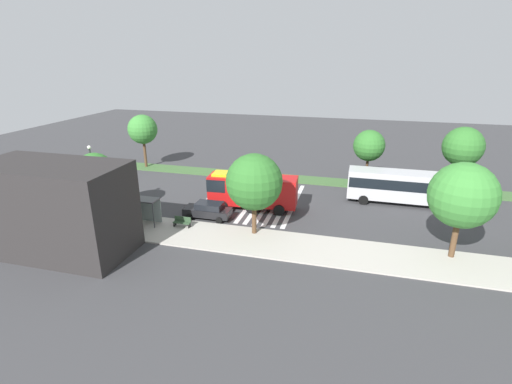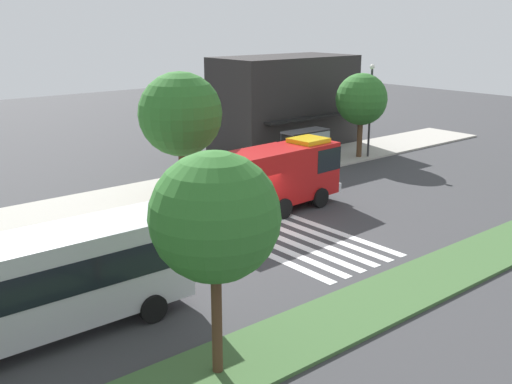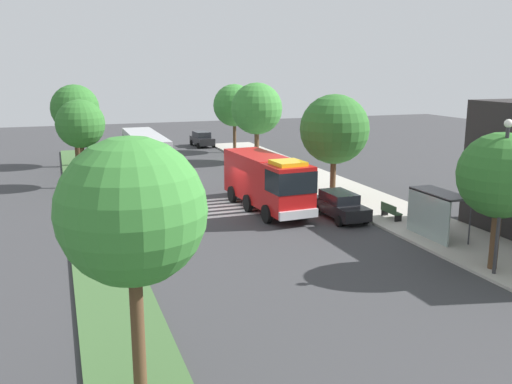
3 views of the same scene
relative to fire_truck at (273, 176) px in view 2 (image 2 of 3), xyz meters
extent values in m
plane|color=#38383A|center=(-1.80, -2.28, -2.03)|extent=(120.00, 120.00, 0.00)
cube|color=#ADA89E|center=(-1.80, 7.18, -1.96)|extent=(60.00, 4.97, 0.14)
cube|color=#3D6033|center=(-1.80, -10.75, -1.96)|extent=(60.00, 3.00, 0.14)
cube|color=silver|center=(-4.23, -2.28, -2.02)|extent=(0.45, 12.55, 0.01)
cube|color=silver|center=(-3.33, -2.28, -2.02)|extent=(0.45, 12.55, 0.01)
cube|color=silver|center=(-2.43, -2.28, -2.02)|extent=(0.45, 12.55, 0.01)
cube|color=silver|center=(-1.53, -2.28, -2.02)|extent=(0.45, 12.55, 0.01)
cube|color=silver|center=(-0.63, -2.28, -2.02)|extent=(0.45, 12.55, 0.01)
cube|color=silver|center=(0.27, -2.28, -2.02)|extent=(0.45, 12.55, 0.01)
cube|color=#B71414|center=(2.79, 0.18, -0.03)|extent=(2.83, 2.62, 2.91)
cube|color=#B71414|center=(-1.67, -0.11, -0.01)|extent=(6.40, 2.85, 2.94)
cube|color=black|center=(3.19, 0.20, 0.56)|extent=(2.08, 2.60, 1.28)
cube|color=silver|center=(4.22, 0.27, -1.23)|extent=(0.39, 2.47, 0.50)
cube|color=yellow|center=(2.79, 0.18, 1.55)|extent=(1.98, 1.83, 0.24)
cylinder|color=black|center=(2.44, 1.39, -1.48)|extent=(1.12, 0.37, 1.10)
cylinder|color=black|center=(2.60, -1.07, -1.48)|extent=(1.12, 0.37, 1.10)
cylinder|color=black|center=(-3.31, 1.02, -1.48)|extent=(1.12, 0.37, 1.10)
cylinder|color=black|center=(-3.16, -1.43, -1.48)|extent=(1.12, 0.37, 1.10)
cylinder|color=black|center=(-0.50, 1.20, -1.48)|extent=(1.12, 0.37, 1.10)
cylinder|color=black|center=(-0.35, -1.25, -1.48)|extent=(1.12, 0.37, 1.10)
cube|color=black|center=(3.23, 3.50, -1.35)|extent=(4.56, 1.78, 0.72)
cube|color=black|center=(3.00, 3.50, -0.70)|extent=(2.56, 1.56, 0.59)
cylinder|color=black|center=(4.74, 4.37, -1.71)|extent=(0.64, 0.22, 0.64)
cylinder|color=black|center=(4.73, 2.61, -1.71)|extent=(0.64, 0.22, 0.64)
cylinder|color=black|center=(1.73, 4.38, -1.71)|extent=(0.64, 0.22, 0.64)
cylinder|color=black|center=(1.72, 2.62, -1.71)|extent=(0.64, 0.22, 0.64)
cube|color=#B2B2B7|center=(-15.39, -5.42, -0.03)|extent=(11.66, 2.60, 3.00)
cube|color=black|center=(-15.39, -5.42, 0.33)|extent=(11.42, 2.65, 1.08)
cylinder|color=black|center=(-11.32, -6.71, -1.53)|extent=(1.00, 0.30, 1.00)
cylinder|color=black|center=(-11.31, -4.16, -1.53)|extent=(1.00, 0.30, 1.00)
cube|color=#4C4C51|center=(8.66, 6.44, 0.51)|extent=(3.50, 1.40, 0.12)
cube|color=#8C9E99|center=(8.66, 5.78, -0.69)|extent=(3.50, 0.08, 2.40)
cylinder|color=#333338|center=(6.96, 7.09, -0.69)|extent=(0.08, 0.08, 2.40)
cylinder|color=#333338|center=(10.36, 7.09, -0.69)|extent=(0.08, 0.08, 2.40)
cube|color=#2D472D|center=(4.66, 6.19, -1.48)|extent=(1.60, 0.50, 0.08)
cube|color=#2D472D|center=(4.66, 5.97, -1.22)|extent=(1.60, 0.06, 0.45)
cube|color=black|center=(3.94, 6.19, -1.71)|extent=(0.08, 0.45, 0.37)
cube|color=black|center=(5.38, 6.19, -1.71)|extent=(0.08, 0.45, 0.37)
cylinder|color=#2D2D30|center=(14.14, 5.30, 1.33)|extent=(0.16, 0.16, 6.44)
sphere|color=white|center=(14.14, 5.30, 4.73)|extent=(0.36, 0.36, 0.36)
cube|color=#282626|center=(12.21, 12.55, 1.60)|extent=(11.55, 5.78, 7.26)
cube|color=black|center=(12.21, 9.27, 0.77)|extent=(9.24, 0.80, 0.16)
cylinder|color=#513823|center=(-2.06, 5.70, -0.37)|extent=(0.41, 0.41, 3.04)
sphere|color=#2D6B28|center=(-2.06, 5.70, 2.84)|extent=(4.83, 4.83, 4.83)
cylinder|color=#513823|center=(13.58, 5.70, -0.41)|extent=(0.40, 0.40, 2.97)
sphere|color=#2D6B28|center=(13.58, 5.70, 2.40)|extent=(3.79, 3.79, 3.79)
cylinder|color=#47301E|center=(-11.52, -10.75, -0.15)|extent=(0.31, 0.31, 3.49)
sphere|color=#2D6B28|center=(-11.52, -10.75, 2.88)|extent=(3.66, 3.66, 3.66)
camera|label=1|loc=(-10.16, 35.09, 12.98)|focal=26.80mm
camera|label=2|loc=(-20.62, -23.52, 8.09)|focal=42.39mm
camera|label=3|loc=(32.43, -12.42, 6.98)|focal=39.04mm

